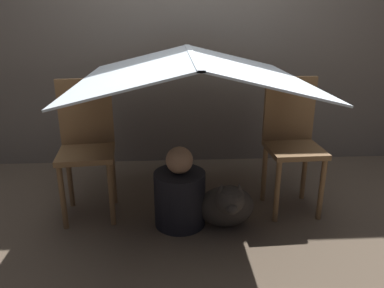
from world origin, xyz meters
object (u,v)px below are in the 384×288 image
object	(u,v)px
chair_right	(292,139)
dog	(227,205)
chair_left	(87,142)
person_front	(180,194)

from	to	relation	value
chair_right	dog	bearing A→B (deg)	-150.08
chair_left	dog	size ratio (longest dim) A/B	2.46
chair_left	chair_right	world-z (taller)	same
dog	chair_right	bearing A→B (deg)	32.16
chair_left	chair_right	size ratio (longest dim) A/B	1.00
chair_right	dog	xyz separation A→B (m)	(-0.49, -0.31, -0.34)
chair_right	person_front	distance (m)	0.88
chair_left	person_front	size ratio (longest dim) A/B	1.71
chair_left	person_front	distance (m)	0.73
person_front	dog	distance (m)	0.32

